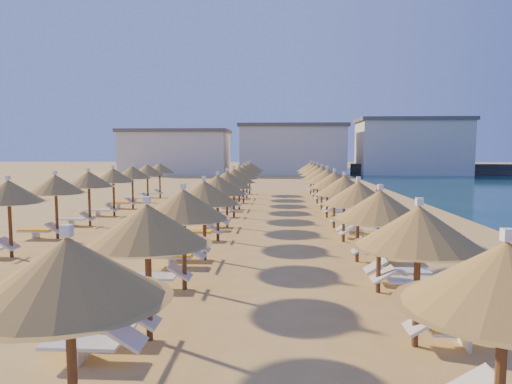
# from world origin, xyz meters

# --- Properties ---
(ground) EXTENTS (220.00, 220.00, 0.00)m
(ground) POSITION_xyz_m (0.00, 0.00, 0.00)
(ground) COLOR #E0B162
(ground) RESTS_ON ground
(jetty) EXTENTS (30.20, 6.02, 1.50)m
(jetty) POSITION_xyz_m (25.77, 45.97, 0.75)
(jetty) COLOR black
(jetty) RESTS_ON ground
(hotel_blocks) EXTENTS (49.85, 9.84, 8.10)m
(hotel_blocks) POSITION_xyz_m (3.43, 46.52, 3.70)
(hotel_blocks) COLOR silver
(hotel_blocks) RESTS_ON ground
(parasol_row_east) EXTENTS (2.42, 34.19, 2.75)m
(parasol_row_east) POSITION_xyz_m (2.81, 0.28, 2.18)
(parasol_row_east) COLOR brown
(parasol_row_east) RESTS_ON ground
(parasol_row_west) EXTENTS (2.42, 34.19, 2.75)m
(parasol_row_west) POSITION_xyz_m (-2.14, 0.28, 2.18)
(parasol_row_west) COLOR brown
(parasol_row_west) RESTS_ON ground
(parasol_row_inland) EXTENTS (2.42, 24.66, 2.75)m
(parasol_row_inland) POSITION_xyz_m (-8.68, 1.87, 2.18)
(parasol_row_inland) COLOR brown
(parasol_row_inland) RESTS_ON ground
(loungers) EXTENTS (14.62, 33.24, 0.66)m
(loungers) POSITION_xyz_m (-1.50, 0.52, 0.34)
(loungers) COLOR silver
(loungers) RESTS_ON ground
(beachgoer_c) EXTENTS (1.00, 0.78, 1.58)m
(beachgoer_c) POSITION_xyz_m (3.83, 7.71, 0.79)
(beachgoer_c) COLOR tan
(beachgoer_c) RESTS_ON ground
(beachgoer_a) EXTENTS (0.67, 0.82, 1.93)m
(beachgoer_a) POSITION_xyz_m (4.96, 1.26, 0.96)
(beachgoer_a) COLOR tan
(beachgoer_a) RESTS_ON ground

